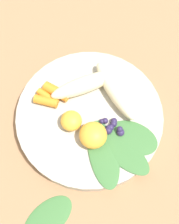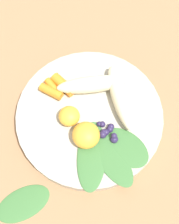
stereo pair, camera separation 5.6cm
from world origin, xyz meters
name	(u,v)px [view 2 (the right image)]	position (x,y,z in m)	size (l,w,h in m)	color
ground_plane	(90,119)	(0.00, 0.00, 0.00)	(2.40, 2.40, 0.00)	#99704C
bowl	(90,117)	(0.00, 0.00, 0.01)	(0.28, 0.28, 0.03)	#B2AD9E
banana_peeled_left	(92,84)	(-0.01, -0.06, 0.05)	(0.14, 0.03, 0.03)	beige
banana_peeled_right	(120,97)	(-0.06, -0.03, 0.05)	(0.14, 0.03, 0.03)	beige
orange_segment_near	(86,135)	(0.01, 0.05, 0.05)	(0.05, 0.05, 0.04)	#F4A833
orange_segment_far	(69,116)	(0.04, 0.01, 0.04)	(0.04, 0.04, 0.03)	#F4A833
carrot_front	(63,85)	(0.05, -0.06, 0.04)	(0.02, 0.02, 0.05)	orange
carrot_mid_left	(54,88)	(0.07, -0.06, 0.04)	(0.01, 0.01, 0.05)	orange
carrot_mid_right	(51,91)	(0.07, -0.05, 0.04)	(0.02, 0.02, 0.05)	orange
blueberry_pile	(107,132)	(-0.03, 0.04, 0.04)	(0.04, 0.04, 0.02)	#2D234C
coconut_shred_patch	(112,150)	(-0.04, 0.07, 0.03)	(0.05, 0.05, 0.00)	white
kale_leaf_left	(90,156)	(0.00, 0.08, 0.03)	(0.13, 0.05, 0.01)	#3D7038
kale_leaf_right	(110,157)	(-0.03, 0.09, 0.03)	(0.13, 0.05, 0.01)	#3D7038
kale_leaf_rear	(125,147)	(-0.06, 0.07, 0.03)	(0.10, 0.06, 0.01)	#3D7038
kale_leaf_stray	(23,203)	(0.13, 0.16, 0.00)	(0.10, 0.06, 0.01)	#3D7038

